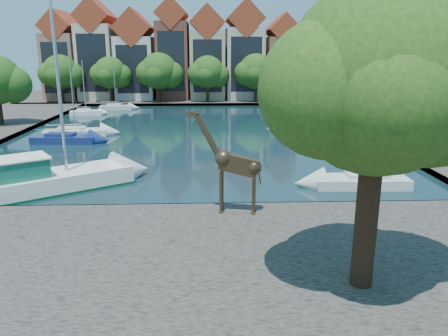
# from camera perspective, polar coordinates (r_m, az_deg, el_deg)

# --- Properties ---
(ground) EXTENTS (160.00, 160.00, 0.00)m
(ground) POSITION_cam_1_polar(r_m,az_deg,el_deg) (24.88, -6.50, -5.68)
(ground) COLOR #38332B
(ground) RESTS_ON ground
(water_basin) EXTENTS (38.00, 50.00, 0.08)m
(water_basin) POSITION_cam_1_polar(r_m,az_deg,el_deg) (48.04, -4.44, 4.57)
(water_basin) COLOR black
(water_basin) RESTS_ON ground
(near_quay) EXTENTS (50.00, 14.00, 0.50)m
(near_quay) POSITION_cam_1_polar(r_m,az_deg,el_deg) (18.41, -8.13, -12.69)
(near_quay) COLOR #545048
(near_quay) RESTS_ON ground
(far_quay) EXTENTS (60.00, 16.00, 0.50)m
(far_quay) POSITION_cam_1_polar(r_m,az_deg,el_deg) (79.68, -3.58, 8.93)
(far_quay) COLOR #545048
(far_quay) RESTS_ON ground
(right_quay) EXTENTS (14.00, 52.00, 0.50)m
(right_quay) POSITION_cam_1_polar(r_m,az_deg,el_deg) (53.22, 23.64, 4.61)
(right_quay) COLOR #545048
(right_quay) RESTS_ON ground
(plane_tree) EXTENTS (8.32, 6.40, 10.62)m
(plane_tree) POSITION_cam_1_polar(r_m,az_deg,el_deg) (15.33, 19.94, 10.04)
(plane_tree) COLOR #332114
(plane_tree) RESTS_ON near_quay
(townhouse_west_end) EXTENTS (5.44, 9.18, 14.93)m
(townhouse_west_end) POSITION_cam_1_polar(r_m,az_deg,el_deg) (83.03, -20.20, 13.23)
(townhouse_west_end) COLOR #966552
(townhouse_west_end) RESTS_ON far_quay
(townhouse_west_mid) EXTENTS (5.94, 9.18, 16.79)m
(townhouse_west_mid) POSITION_cam_1_polar(r_m,az_deg,el_deg) (81.41, -16.11, 14.15)
(townhouse_west_mid) COLOR beige
(townhouse_west_mid) RESTS_ON far_quay
(townhouse_west_inner) EXTENTS (6.43, 9.18, 15.15)m
(townhouse_west_inner) POSITION_cam_1_polar(r_m,az_deg,el_deg) (80.17, -11.42, 13.79)
(townhouse_west_inner) COLOR silver
(townhouse_west_inner) RESTS_ON far_quay
(townhouse_center) EXTENTS (5.44, 9.18, 16.93)m
(townhouse_center) POSITION_cam_1_polar(r_m,az_deg,el_deg) (79.40, -6.67, 14.71)
(townhouse_center) COLOR brown
(townhouse_center) RESTS_ON far_quay
(townhouse_east_inner) EXTENTS (5.94, 9.18, 15.79)m
(townhouse_east_inner) POSITION_cam_1_polar(r_m,az_deg,el_deg) (79.19, -2.18, 14.33)
(townhouse_east_inner) COLOR tan
(townhouse_east_inner) RESTS_ON far_quay
(townhouse_east_mid) EXTENTS (6.43, 9.18, 16.65)m
(townhouse_east_mid) POSITION_cam_1_polar(r_m,az_deg,el_deg) (79.46, 2.67, 14.60)
(townhouse_east_mid) COLOR beige
(townhouse_east_mid) RESTS_ON far_quay
(townhouse_east_end) EXTENTS (5.44, 9.18, 14.43)m
(townhouse_east_end) POSITION_cam_1_polar(r_m,az_deg,el_deg) (80.27, 7.42, 13.79)
(townhouse_east_end) COLOR brown
(townhouse_east_end) RESTS_ON far_quay
(far_tree_far_west) EXTENTS (7.28, 5.60, 7.68)m
(far_tree_far_west) POSITION_cam_1_polar(r_m,az_deg,el_deg) (77.53, -20.49, 11.52)
(far_tree_far_west) COLOR #332114
(far_tree_far_west) RESTS_ON far_quay
(far_tree_west) EXTENTS (6.76, 5.20, 7.36)m
(far_tree_west) POSITION_cam_1_polar(r_m,az_deg,el_deg) (75.46, -14.59, 11.82)
(far_tree_west) COLOR #332114
(far_tree_west) RESTS_ON far_quay
(far_tree_mid_west) EXTENTS (7.80, 6.00, 8.00)m
(far_tree_mid_west) POSITION_cam_1_polar(r_m,az_deg,el_deg) (74.18, -8.41, 12.25)
(far_tree_mid_west) COLOR #332114
(far_tree_mid_west) RESTS_ON far_quay
(far_tree_mid_east) EXTENTS (7.02, 5.40, 7.52)m
(far_tree_mid_east) POSITION_cam_1_polar(r_m,az_deg,el_deg) (73.78, -2.08, 12.26)
(far_tree_mid_east) COLOR #332114
(far_tree_mid_east) RESTS_ON far_quay
(far_tree_east) EXTENTS (7.54, 5.80, 7.84)m
(far_tree_east) POSITION_cam_1_polar(r_m,az_deg,el_deg) (74.23, 4.26, 12.33)
(far_tree_east) COLOR #332114
(far_tree_east) RESTS_ON far_quay
(far_tree_far_east) EXTENTS (6.76, 5.20, 7.36)m
(far_tree_far_east) POSITION_cam_1_polar(r_m,az_deg,el_deg) (75.53, 10.43, 12.05)
(far_tree_far_east) COLOR #332114
(far_tree_far_east) RESTS_ON far_quay
(giraffe_statue) EXTENTS (3.76, 0.97, 5.36)m
(giraffe_statue) POSITION_cam_1_polar(r_m,az_deg,el_deg) (22.50, 1.20, 0.55)
(giraffe_statue) COLOR #3E301F
(giraffe_statue) RESTS_ON near_quay
(motorsailer) EXTENTS (10.34, 8.27, 12.26)m
(motorsailer) POSITION_cam_1_polar(r_m,az_deg,el_deg) (29.78, -22.72, -1.21)
(motorsailer) COLOR white
(motorsailer) RESTS_ON water_basin
(sailboat_left_b) EXTENTS (6.26, 2.56, 11.31)m
(sailboat_left_b) POSITION_cam_1_polar(r_m,az_deg,el_deg) (45.30, -20.08, 3.80)
(sailboat_left_b) COLOR navy
(sailboat_left_b) RESTS_ON water_basin
(sailboat_left_c) EXTENTS (6.64, 3.11, 10.08)m
(sailboat_left_c) POSITION_cam_1_polar(r_m,az_deg,el_deg) (48.69, -18.81, 4.59)
(sailboat_left_c) COLOR silver
(sailboat_left_c) RESTS_ON water_basin
(sailboat_left_d) EXTENTS (4.50, 2.32, 7.41)m
(sailboat_left_d) POSITION_cam_1_polar(r_m,az_deg,el_deg) (64.14, -17.59, 7.04)
(sailboat_left_d) COLOR white
(sailboat_left_d) RESTS_ON water_basin
(sailboat_left_e) EXTENTS (4.88, 1.84, 8.44)m
(sailboat_left_e) POSITION_cam_1_polar(r_m,az_deg,el_deg) (69.11, -13.91, 7.84)
(sailboat_left_e) COLOR silver
(sailboat_left_e) RESTS_ON water_basin
(sailboat_right_a) EXTENTS (6.17, 2.31, 10.73)m
(sailboat_right_a) POSITION_cam_1_polar(r_m,az_deg,el_deg) (30.14, 17.46, -1.39)
(sailboat_right_a) COLOR silver
(sailboat_right_a) RESTS_ON water_basin
(sailboat_right_b) EXTENTS (7.50, 5.14, 12.88)m
(sailboat_right_b) POSITION_cam_1_polar(r_m,az_deg,el_deg) (47.25, 13.98, 4.78)
(sailboat_right_b) COLOR navy
(sailboat_right_b) RESTS_ON water_basin
(sailboat_right_c) EXTENTS (4.75, 2.19, 8.47)m
(sailboat_right_c) POSITION_cam_1_polar(r_m,az_deg,el_deg) (53.20, 8.95, 6.04)
(sailboat_right_c) COLOR white
(sailboat_right_c) RESTS_ON water_basin
(sailboat_right_d) EXTENTS (5.33, 3.11, 9.07)m
(sailboat_right_d) POSITION_cam_1_polar(r_m,az_deg,el_deg) (60.71, 8.96, 7.21)
(sailboat_right_d) COLOR white
(sailboat_right_d) RESTS_ON water_basin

